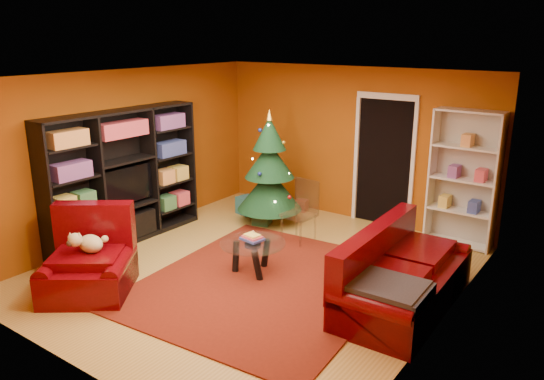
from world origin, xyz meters
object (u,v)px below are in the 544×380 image
Objects in this scene: media_unit at (124,178)px; sofa at (406,269)px; acrylic_chair at (299,215)px; gift_box_green at (262,216)px; gift_box_red at (301,205)px; rug at (265,283)px; christmas_tree at (269,169)px; dog at (91,244)px; gift_box_teal at (247,205)px; white_bookshelf at (464,179)px; armchair at (87,261)px; coffee_table at (253,257)px.

sofa is (4.29, 0.53, -0.55)m from media_unit.
gift_box_green is at bearing 166.78° from acrylic_chair.
gift_box_red is at bearing 50.52° from sofa.
rug is 1.72× the size of christmas_tree.
dog is at bearing -95.82° from gift_box_red.
acrylic_chair is at bearing -18.62° from gift_box_green.
gift_box_teal is 3.70m from white_bookshelf.
gift_box_green reaches higher than gift_box_red.
gift_box_red is 0.19× the size of armchair.
dog is (-0.30, -3.33, -0.31)m from christmas_tree.
gift_box_teal is 0.28× the size of armchair.
sofa is 2.03m from coffee_table.
dog is (1.01, -1.37, -0.38)m from media_unit.
sofa is 2.48× the size of acrylic_chair.
rug is at bearing -52.27° from gift_box_green.
gift_box_red is at bearing 63.71° from media_unit.
rug is 3.84× the size of coffee_table.
coffee_table is at bearing -79.62° from acrylic_chair.
coffee_table is (1.00, -1.77, -0.71)m from christmas_tree.
gift_box_red is 0.24× the size of coffee_table.
media_unit is 2.37m from gift_box_green.
sofa reaches higher than gift_box_green.
white_bookshelf is 2.42× the size of acrylic_chair.
armchair is (-1.64, -1.46, 0.42)m from rug.
coffee_table is (2.31, 0.19, -0.79)m from media_unit.
white_bookshelf reaches higher than gift_box_teal.
rug is 2.82m from media_unit.
christmas_tree is 3.36m from dog.
rug is 3.40m from white_bookshelf.
gift_box_teal is 2.50m from coffee_table.
acrylic_chair reaches higher than coffee_table.
rug is 16.09× the size of gift_box_red.
gift_box_teal is (0.70, 2.10, -0.86)m from media_unit.
white_bookshelf reaches higher than coffee_table.
sofa reaches higher than acrylic_chair.
sofa is at bearing -86.72° from white_bookshelf.
coffee_table is (1.31, 1.63, -0.20)m from armchair.
armchair is (-3.23, -4.28, -0.60)m from white_bookshelf.
dog is at bearing -129.81° from coffee_table.
christmas_tree is at bearing 119.51° from coffee_table.
armchair is 0.50× the size of sofa.
rug is 1.55× the size of sofa.
sofa reaches higher than coffee_table.
media_unit is 8.60× the size of gift_box_teal.
sofa is (2.99, -1.43, -0.48)m from christmas_tree.
rug is 1.59× the size of white_bookshelf.
sofa reaches higher than gift_box_red.
gift_box_teal is 0.35× the size of acrylic_chair.
white_bookshelf is (2.80, 0.06, 0.92)m from gift_box_red.
rug is 1.79m from sofa.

